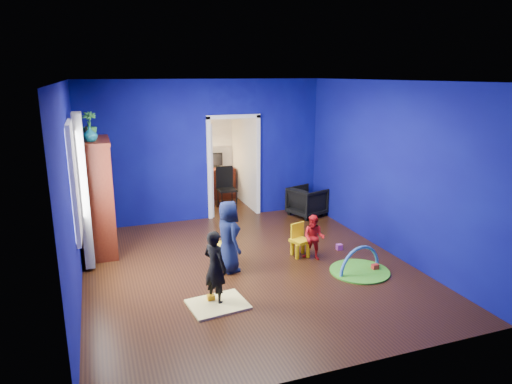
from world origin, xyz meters
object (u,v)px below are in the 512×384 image
object	(u,v)px
toddler_red	(314,238)
kid_chair	(300,242)
child_black	(215,267)
study_desk	(216,183)
play_mat	(360,271)
hopper_ball	(221,253)
crt_tv	(98,194)
armchair	(307,201)
tv_armoire	(96,197)
child_navy	(228,236)
folding_chair	(227,189)
vase	(90,134)

from	to	relation	value
toddler_red	kid_chair	distance (m)	0.28
child_black	study_desk	bearing A→B (deg)	-46.03
toddler_red	play_mat	size ratio (longest dim) A/B	0.82
child_black	hopper_ball	size ratio (longest dim) A/B	2.52
toddler_red	play_mat	bearing A→B (deg)	-16.20
child_black	crt_tv	size ratio (longest dim) A/B	1.45
armchair	tv_armoire	xyz separation A→B (m)	(-4.29, -0.65, 0.66)
child_black	crt_tv	xyz separation A→B (m)	(-1.38, 2.46, 0.51)
toddler_red	crt_tv	world-z (taller)	crt_tv
crt_tv	kid_chair	world-z (taller)	crt_tv
child_black	child_navy	world-z (taller)	child_navy
child_black	play_mat	size ratio (longest dim) A/B	1.10
child_black	kid_chair	size ratio (longest dim) A/B	2.04
crt_tv	folding_chair	distance (m)	3.32
play_mat	child_black	bearing A→B (deg)	-175.57
tv_armoire	study_desk	bearing A→B (deg)	43.99
child_navy	hopper_ball	distance (m)	0.44
armchair	crt_tv	size ratio (longest dim) A/B	0.99
toddler_red	study_desk	bearing A→B (deg)	138.45
child_navy	vase	world-z (taller)	vase
play_mat	toddler_red	bearing A→B (deg)	122.44
armchair	child_black	xyz separation A→B (m)	(-2.87, -3.11, 0.19)
vase	tv_armoire	xyz separation A→B (m)	(0.00, 0.30, -1.10)
hopper_ball	folding_chair	size ratio (longest dim) A/B	0.44
child_black	crt_tv	bearing A→B (deg)	-1.67
study_desk	folding_chair	size ratio (longest dim) A/B	0.96
child_navy	folding_chair	size ratio (longest dim) A/B	1.23
tv_armoire	crt_tv	xyz separation A→B (m)	(0.04, 0.00, 0.04)
armchair	toddler_red	world-z (taller)	toddler_red
crt_tv	hopper_ball	bearing A→B (deg)	-35.59
toddler_red	study_desk	world-z (taller)	toddler_red
vase	hopper_ball	bearing A→B (deg)	-28.18
kid_chair	folding_chair	world-z (taller)	folding_chair
tv_armoire	study_desk	size ratio (longest dim) A/B	2.23
toddler_red	tv_armoire	size ratio (longest dim) A/B	0.39
hopper_ball	folding_chair	bearing A→B (deg)	72.12
armchair	hopper_ball	size ratio (longest dim) A/B	1.72
child_black	vase	world-z (taller)	vase
play_mat	hopper_ball	bearing A→B (deg)	153.08
toddler_red	tv_armoire	bearing A→B (deg)	-163.78
armchair	study_desk	size ratio (longest dim) A/B	0.79
kid_chair	folding_chair	size ratio (longest dim) A/B	0.54
vase	study_desk	bearing A→B (deg)	47.00
child_black	play_mat	distance (m)	2.42
armchair	crt_tv	bearing A→B (deg)	79.67
play_mat	study_desk	bearing A→B (deg)	101.14
tv_armoire	hopper_ball	distance (m)	2.36
child_navy	study_desk	distance (m)	4.34
study_desk	crt_tv	bearing A→B (deg)	-135.60
child_black	toddler_red	xyz separation A→B (m)	(1.91, 0.89, -0.13)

